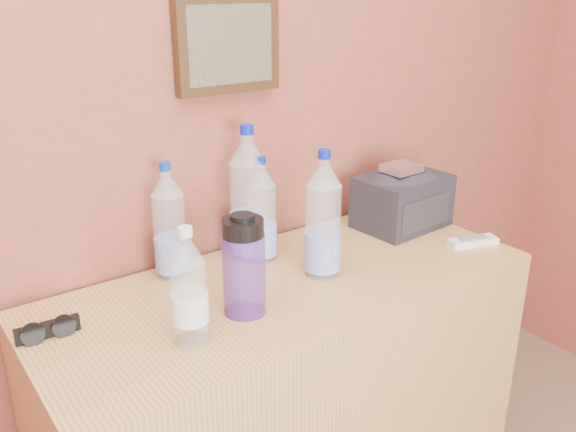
# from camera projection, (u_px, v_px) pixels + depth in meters

# --- Properties ---
(picture_frame) EXTENTS (0.30, 0.03, 0.25)m
(picture_frame) POSITION_uv_depth(u_px,v_px,m) (228.00, 44.00, 1.58)
(picture_frame) COLOR #382311
(picture_frame) RESTS_ON room_shell
(dresser) EXTENTS (1.32, 0.55, 0.82)m
(dresser) POSITION_uv_depth(u_px,v_px,m) (289.00, 410.00, 1.73)
(dresser) COLOR tan
(dresser) RESTS_ON ground
(pet_large_a) EXTENTS (0.08, 0.08, 0.31)m
(pet_large_a) POSITION_uv_depth(u_px,v_px,m) (170.00, 227.00, 1.57)
(pet_large_a) COLOR silver
(pet_large_a) RESTS_ON dresser
(pet_large_b) EXTENTS (0.10, 0.10, 0.38)m
(pet_large_b) POSITION_uv_depth(u_px,v_px,m) (248.00, 200.00, 1.67)
(pet_large_b) COLOR #C8EBF6
(pet_large_b) RESTS_ON dresser
(pet_large_c) EXTENTS (0.08, 0.08, 0.30)m
(pet_large_c) POSITION_uv_depth(u_px,v_px,m) (262.00, 214.00, 1.67)
(pet_large_c) COLOR silver
(pet_large_c) RESTS_ON dresser
(pet_large_d) EXTENTS (0.09, 0.09, 0.34)m
(pet_large_d) POSITION_uv_depth(u_px,v_px,m) (323.00, 221.00, 1.58)
(pet_large_d) COLOR white
(pet_large_d) RESTS_ON dresser
(pet_small) EXTENTS (0.08, 0.08, 0.26)m
(pet_small) POSITION_uv_depth(u_px,v_px,m) (189.00, 293.00, 1.28)
(pet_small) COLOR white
(pet_small) RESTS_ON dresser
(nalgene_bottle) EXTENTS (0.10, 0.10, 0.24)m
(nalgene_bottle) POSITION_uv_depth(u_px,v_px,m) (244.00, 265.00, 1.40)
(nalgene_bottle) COLOR #55299E
(nalgene_bottle) RESTS_ON dresser
(sunglasses) EXTENTS (0.14, 0.06, 0.04)m
(sunglasses) POSITION_uv_depth(u_px,v_px,m) (47.00, 330.00, 1.33)
(sunglasses) COLOR black
(sunglasses) RESTS_ON dresser
(ac_remote) EXTENTS (0.16, 0.09, 0.02)m
(ac_remote) POSITION_uv_depth(u_px,v_px,m) (473.00, 242.00, 1.80)
(ac_remote) COLOR white
(ac_remote) RESTS_ON dresser
(toiletry_bag) EXTENTS (0.29, 0.21, 0.19)m
(toiletry_bag) POSITION_uv_depth(u_px,v_px,m) (402.00, 198.00, 1.91)
(toiletry_bag) COLOR black
(toiletry_bag) RESTS_ON dresser
(foil_packet) EXTENTS (0.11, 0.09, 0.02)m
(foil_packet) POSITION_uv_depth(u_px,v_px,m) (401.00, 168.00, 1.86)
(foil_packet) COLOR white
(foil_packet) RESTS_ON toiletry_bag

